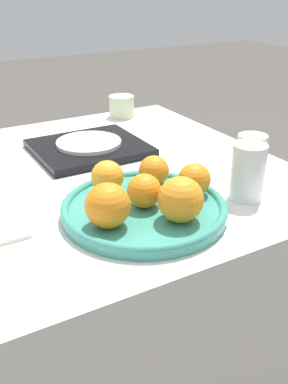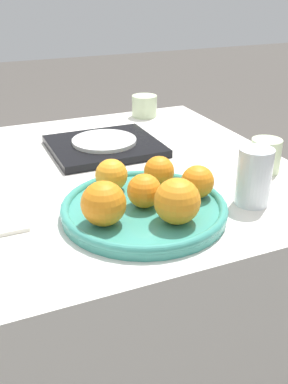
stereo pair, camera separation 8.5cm
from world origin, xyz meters
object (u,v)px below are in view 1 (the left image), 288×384
fruit_platter (144,208)px  cup_2 (252,151)px  orange_1 (144,191)px  orange_3 (108,206)px  orange_0 (154,171)px  cup_1 (122,106)px  orange_4 (107,177)px  serving_tray (89,148)px  orange_5 (194,179)px  orange_2 (181,199)px  water_glass (248,172)px  side_plate (89,143)px

fruit_platter → cup_2: 0.36m
orange_1 → orange_3: 0.10m
orange_0 → cup_1: (0.20, 0.54, -0.02)m
orange_3 → cup_2: bearing=15.2°
orange_4 → serving_tray: orange_4 is taller
orange_1 → cup_2: bearing=14.0°
fruit_platter → orange_5: size_ratio=4.89×
orange_0 → cup_2: 0.28m
orange_0 → orange_2: size_ratio=0.77×
orange_5 → water_glass: water_glass is taller
orange_0 → side_plate: 0.30m
orange_0 → orange_2: orange_2 is taller
orange_0 → serving_tray: 0.30m
orange_3 → serving_tray: bearing=71.2°
orange_2 → orange_5: 0.11m
serving_tray → orange_5: bearing=-79.9°
orange_1 → cup_1: bearing=66.5°
orange_0 → orange_4: bearing=169.8°
water_glass → orange_4: bearing=152.3°
serving_tray → fruit_platter: bearing=-97.1°
orange_1 → serving_tray: size_ratio=0.24×
orange_3 → side_plate: bearing=71.2°
orange_3 → orange_5: (0.21, 0.03, -0.01)m
fruit_platter → cup_1: size_ratio=3.97×
orange_1 → cup_2: (0.35, 0.09, -0.01)m
orange_0 → orange_2: bearing=-103.5°
serving_tray → orange_2: bearing=-92.1°
orange_4 → water_glass: water_glass is taller
water_glass → serving_tray: size_ratio=0.42×
fruit_platter → orange_3: size_ratio=3.98×
cup_2 → orange_2: bearing=-152.6°
fruit_platter → orange_1: size_ratio=4.89×
cup_2 → orange_1: bearing=-166.0°
orange_4 → water_glass: 0.29m
orange_2 → orange_5: orange_2 is taller
orange_0 → cup_1: size_ratio=0.79×
orange_5 → cup_1: bearing=76.0°
orange_2 → water_glass: (0.19, 0.04, -0.00)m
orange_3 → cup_2: 0.46m
fruit_platter → side_plate: side_plate is taller
orange_0 → orange_2: (-0.04, -0.15, 0.01)m
fruit_platter → orange_4: bearing=109.1°
fruit_platter → orange_5: bearing=-2.1°
serving_tray → water_glass: bearing=-67.0°
orange_2 → cup_1: size_ratio=1.03×
serving_tray → cup_2: size_ratio=3.55×
orange_2 → cup_2: orange_2 is taller
water_glass → cup_2: 0.18m
orange_4 → cup_1: (0.30, 0.52, -0.02)m
orange_0 → orange_1: orange_1 is taller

